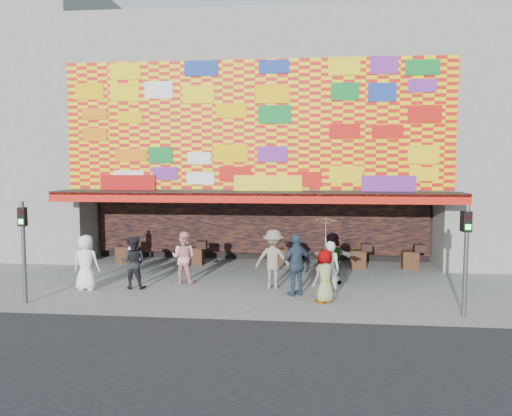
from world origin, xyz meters
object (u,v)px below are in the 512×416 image
Objects in this scene: ped_g at (325,276)px; parasol at (325,231)px; ped_c at (133,262)px; ped_f at (332,258)px; ped_h at (329,270)px; signal_left at (23,240)px; signal_right at (466,248)px; ped_b at (134,259)px; ped_a at (86,262)px; ped_d at (273,259)px; ped_e at (297,265)px; ped_i at (184,257)px.

parasol is at bearing 180.00° from ped_g.
ped_c is 0.97× the size of ped_f.
ped_h is (-0.19, -1.95, -0.00)m from ped_f.
signal_left is 1.00× the size of signal_right.
ped_b is at bearing -58.53° from ped_g.
ped_d reaches higher than ped_a.
ped_e is at bearing 11.97° from signal_left.
ped_d is at bearing -171.89° from ped_b.
ped_e is at bearing -78.31° from ped_g.
ped_i is 1.00× the size of parasol.
signal_left reaches higher than ped_i.
signal_right is at bearing 165.32° from ped_d.
ped_c is 4.59m from ped_d.
ped_h is at bearing 72.53° from parasol.
signal_right is 1.56× the size of ped_e.
ped_c is at bearing -49.49° from ped_g.
ped_f is (-3.33, 3.42, -0.98)m from signal_right.
ped_g is (7.64, -0.69, -0.11)m from ped_a.
ped_c is 1.71m from ped_i.
ped_i reaches higher than ped_g.
ped_a reaches higher than ped_c.
ped_h is 0.99× the size of ped_i.
parasol reaches higher than ped_c.
parasol is at bearing 165.95° from ped_i.
signal_right is 1.75× the size of ped_c.
signal_left is at bearing 3.44° from ped_h.
ped_a is 6.79m from ped_e.
ped_f is (7.98, 1.74, -0.02)m from ped_a.
signal_right is 1.55× the size of ped_d.
ped_a is 6.08m from ped_d.
ped_a is at bearing 72.08° from ped_b.
parasol is (6.60, -2.23, 1.36)m from ped_b.
ped_i is (1.86, -0.26, 0.13)m from ped_b.
ped_e is (-4.51, 1.67, -0.90)m from signal_right.
ped_h is (1.77, -1.06, -0.09)m from ped_d.
ped_g is at bearing 108.32° from ped_e.
ped_i is at bearing 5.69° from ped_f.
ped_e reaches higher than ped_g.
parasol is at bearing 66.54° from ped_h.
ped_i is at bearing -154.20° from ped_a.
ped_e is (7.89, 1.67, -0.90)m from signal_left.
ped_f is 1.96m from ped_h.
ped_h is 5.11m from ped_i.
ped_b is 5.03m from ped_d.
signal_right is at bearing 134.81° from ped_f.
signal_right is 10.11m from ped_c.
parasol is (6.19, -1.05, 1.25)m from ped_c.
ped_e is at bearing 159.68° from signal_right.
ped_b is 0.85× the size of ped_i.
ped_c is at bearing -11.15° from ped_h.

